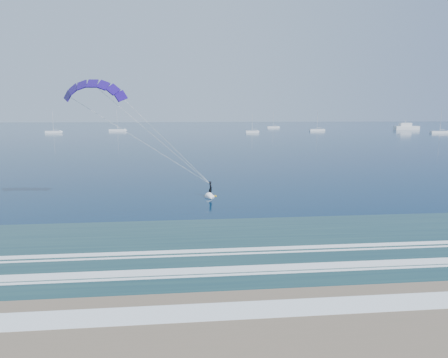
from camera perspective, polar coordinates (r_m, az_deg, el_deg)
ground at (r=24.33m, az=9.54°, el=-17.34°), size 900.00×900.00×0.00m
kitesurfer_rig at (r=48.79m, az=-9.82°, el=5.92°), size 18.74×7.62×15.57m
motor_yacht at (r=283.46m, az=24.58°, el=6.77°), size 15.74×4.20×6.41m
sailboat_1 at (r=233.46m, az=-23.16°, el=6.21°), size 8.29×2.40×11.44m
sailboat_2 at (r=244.03m, az=-14.97°, el=6.76°), size 9.70×2.40×12.95m
sailboat_3 at (r=218.53m, az=4.04°, el=6.77°), size 6.92×2.40×9.86m
sailboat_4 at (r=287.48m, az=7.03°, el=7.37°), size 8.59×2.40×11.69m
sailboat_5 at (r=244.21m, az=13.14°, el=6.83°), size 8.78×2.40×11.97m
sailboat_6 at (r=242.50m, az=28.46°, el=5.93°), size 10.35×2.40×13.80m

